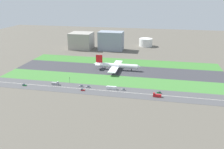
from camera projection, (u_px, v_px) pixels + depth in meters
name	position (u px, v px, depth m)	size (l,w,h in m)	color
ground_plane	(118.00, 70.00, 321.90)	(800.00, 800.00, 0.00)	#5B564C
runway	(118.00, 70.00, 321.89)	(280.00, 46.00, 0.10)	#38383D
grass_median_north	(123.00, 62.00, 359.77)	(280.00, 36.00, 0.10)	#3D7A33
grass_median_south	(112.00, 80.00, 284.00)	(280.00, 36.00, 0.10)	#427F38
highway	(105.00, 91.00, 254.43)	(280.00, 28.00, 0.10)	#4C4C4F
highway_centerline	(105.00, 91.00, 254.42)	(266.00, 0.50, 0.01)	silver
airliner	(116.00, 66.00, 320.35)	(65.00, 56.00, 19.70)	white
car_0	(81.00, 86.00, 264.41)	(4.40, 1.80, 2.00)	#99999E
truck_0	(157.00, 95.00, 238.72)	(8.40, 2.50, 4.00)	#B2191E
car_3	(159.00, 92.00, 247.82)	(4.40, 1.80, 2.00)	#19662D
car_1	(123.00, 90.00, 255.20)	(4.40, 1.80, 2.00)	#99999E
car_2	(24.00, 85.00, 267.56)	(4.40, 1.80, 2.00)	#19662D
car_5	(88.00, 87.00, 262.87)	(4.40, 1.80, 2.00)	#99999E
car_4	(83.00, 90.00, 254.19)	(4.40, 1.80, 2.00)	#B2191E
truck_1	(55.00, 83.00, 270.09)	(8.40, 2.50, 4.00)	#99999E
bus_0	(111.00, 88.00, 257.41)	(11.60, 2.50, 3.50)	silver
traffic_light	(70.00, 80.00, 273.89)	(0.36, 0.50, 7.20)	#4C4C51
terminal_building	(81.00, 41.00, 439.69)	(40.17, 35.91, 29.76)	#9E998E
hangar_building	(111.00, 41.00, 428.18)	(43.67, 26.89, 33.62)	gray
fuel_tank_west	(146.00, 42.00, 461.25)	(25.56, 25.56, 15.22)	silver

